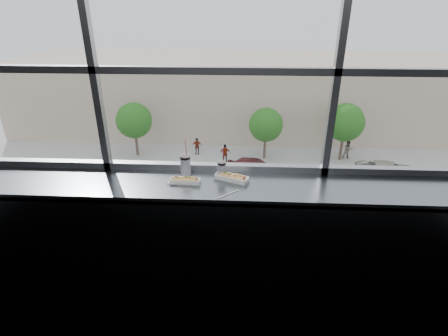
{
  "coord_description": "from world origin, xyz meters",
  "views": [
    {
      "loc": [
        0.24,
        -1.41,
        2.5
      ],
      "look_at": [
        0.1,
        1.23,
        1.25
      ],
      "focal_mm": 28.0,
      "sensor_mm": 36.0,
      "label": 1
    }
  ],
  "objects_px": {
    "hotdog_tray_right": "(232,177)",
    "car_near_e": "(433,223)",
    "loose_straw": "(228,194)",
    "soda_cup_left": "(185,164)",
    "wrapper": "(173,182)",
    "tree_center": "(266,125)",
    "car_near_a": "(20,212)",
    "soda_cup_right": "(222,169)",
    "pedestrian_d": "(348,148)",
    "car_far_b": "(255,164)",
    "car_far_c": "(389,169)",
    "tree_left": "(134,121)",
    "tree_right": "(345,123)",
    "hotdog_tray_left": "(185,180)",
    "pedestrian_a": "(197,144)",
    "car_near_d": "(365,221)",
    "car_near_c": "(235,217)",
    "pedestrian_b": "(225,152)"
  },
  "relations": [
    {
      "from": "hotdog_tray_left",
      "to": "car_far_c",
      "type": "relative_size",
      "value": 0.04
    },
    {
      "from": "hotdog_tray_left",
      "to": "car_near_d",
      "type": "height_order",
      "value": "hotdog_tray_left"
    },
    {
      "from": "tree_left",
      "to": "soda_cup_left",
      "type": "bearing_deg",
      "value": -71.17
    },
    {
      "from": "car_near_c",
      "to": "tree_right",
      "type": "distance_m",
      "value": 15.65
    },
    {
      "from": "car_near_e",
      "to": "soda_cup_left",
      "type": "bearing_deg",
      "value": 137.65
    },
    {
      "from": "hotdog_tray_right",
      "to": "pedestrian_a",
      "type": "distance_m",
      "value": 31.18
    },
    {
      "from": "car_near_e",
      "to": "car_far_c",
      "type": "distance_m",
      "value": 8.0
    },
    {
      "from": "soda_cup_right",
      "to": "loose_straw",
      "type": "bearing_deg",
      "value": -77.39
    },
    {
      "from": "pedestrian_a",
      "to": "tree_center",
      "type": "distance_m",
      "value": 6.98
    },
    {
      "from": "car_far_c",
      "to": "pedestrian_d",
      "type": "relative_size",
      "value": 2.82
    },
    {
      "from": "soda_cup_right",
      "to": "pedestrian_d",
      "type": "bearing_deg",
      "value": 70.1
    },
    {
      "from": "car_far_b",
      "to": "tree_center",
      "type": "relative_size",
      "value": 1.32
    },
    {
      "from": "car_near_e",
      "to": "car_far_b",
      "type": "bearing_deg",
      "value": 49.44
    },
    {
      "from": "car_near_e",
      "to": "tree_left",
      "type": "xyz_separation_m",
      "value": [
        -22.18,
        12.0,
        2.53
      ]
    },
    {
      "from": "car_near_a",
      "to": "tree_right",
      "type": "xyz_separation_m",
      "value": [
        23.92,
        12.0,
        2.7
      ]
    },
    {
      "from": "hotdog_tray_left",
      "to": "pedestrian_a",
      "type": "distance_m",
      "value": 31.19
    },
    {
      "from": "hotdog_tray_right",
      "to": "wrapper",
      "type": "xyz_separation_m",
      "value": [
        -0.5,
        -0.09,
        -0.02
      ]
    },
    {
      "from": "hotdog_tray_left",
      "to": "car_far_c",
      "type": "xyz_separation_m",
      "value": [
        12.85,
        24.27,
        -11.08
      ]
    },
    {
      "from": "tree_left",
      "to": "tree_right",
      "type": "height_order",
      "value": "tree_right"
    },
    {
      "from": "car_far_c",
      "to": "tree_left",
      "type": "relative_size",
      "value": 1.13
    },
    {
      "from": "car_near_d",
      "to": "tree_right",
      "type": "distance_m",
      "value": 12.37
    },
    {
      "from": "soda_cup_left",
      "to": "soda_cup_right",
      "type": "height_order",
      "value": "soda_cup_left"
    },
    {
      "from": "wrapper",
      "to": "tree_center",
      "type": "height_order",
      "value": "wrapper"
    },
    {
      "from": "car_far_b",
      "to": "car_far_c",
      "type": "bearing_deg",
      "value": -85.16
    },
    {
      "from": "loose_straw",
      "to": "soda_cup_left",
      "type": "bearing_deg",
      "value": 97.61
    },
    {
      "from": "car_far_b",
      "to": "soda_cup_left",
      "type": "bearing_deg",
      "value": -179.11
    },
    {
      "from": "hotdog_tray_right",
      "to": "tree_left",
      "type": "xyz_separation_m",
      "value": [
        -10.0,
        28.2,
        -8.57
      ]
    },
    {
      "from": "pedestrian_a",
      "to": "tree_left",
      "type": "bearing_deg",
      "value": -173.79
    },
    {
      "from": "wrapper",
      "to": "car_near_a",
      "type": "relative_size",
      "value": 0.02
    },
    {
      "from": "hotdog_tray_right",
      "to": "pedestrian_d",
      "type": "distance_m",
      "value": 32.18
    },
    {
      "from": "car_near_d",
      "to": "car_far_b",
      "type": "relative_size",
      "value": 0.93
    },
    {
      "from": "hotdog_tray_right",
      "to": "car_far_b",
      "type": "height_order",
      "value": "hotdog_tray_right"
    },
    {
      "from": "hotdog_tray_right",
      "to": "car_near_e",
      "type": "height_order",
      "value": "hotdog_tray_right"
    },
    {
      "from": "wrapper",
      "to": "car_near_a",
      "type": "xyz_separation_m",
      "value": [
        -13.96,
        16.29,
        -11.12
      ]
    },
    {
      "from": "hotdog_tray_left",
      "to": "pedestrian_a",
      "type": "xyz_separation_m",
      "value": [
        -3.85,
        28.9,
        -11.09
      ]
    },
    {
      "from": "soda_cup_left",
      "to": "pedestrian_b",
      "type": "bearing_deg",
      "value": 92.07
    },
    {
      "from": "wrapper",
      "to": "car_near_e",
      "type": "xyz_separation_m",
      "value": [
        12.68,
        16.29,
        -11.08
      ]
    },
    {
      "from": "loose_straw",
      "to": "tree_right",
      "type": "height_order",
      "value": "loose_straw"
    },
    {
      "from": "hotdog_tray_right",
      "to": "car_far_c",
      "type": "height_order",
      "value": "hotdog_tray_right"
    },
    {
      "from": "loose_straw",
      "to": "car_near_a",
      "type": "relative_size",
      "value": 0.04
    },
    {
      "from": "pedestrian_a",
      "to": "pedestrian_d",
      "type": "height_order",
      "value": "pedestrian_d"
    },
    {
      "from": "wrapper",
      "to": "car_near_c",
      "type": "xyz_separation_m",
      "value": [
        0.26,
        16.29,
        -11.02
      ]
    },
    {
      "from": "loose_straw",
      "to": "tree_left",
      "type": "bearing_deg",
      "value": 68.24
    },
    {
      "from": "hotdog_tray_left",
      "to": "soda_cup_left",
      "type": "xyz_separation_m",
      "value": [
        -0.02,
        0.16,
        0.08
      ]
    },
    {
      "from": "car_far_c",
      "to": "pedestrian_b",
      "type": "height_order",
      "value": "pedestrian_b"
    },
    {
      "from": "soda_cup_right",
      "to": "tree_center",
      "type": "relative_size",
      "value": 0.06
    },
    {
      "from": "car_near_a",
      "to": "tree_center",
      "type": "xyz_separation_m",
      "value": [
        16.77,
        12.0,
        2.36
      ]
    },
    {
      "from": "car_near_d",
      "to": "car_far_c",
      "type": "height_order",
      "value": "car_near_d"
    },
    {
      "from": "tree_right",
      "to": "hotdog_tray_left",
      "type": "bearing_deg",
      "value": -109.21
    },
    {
      "from": "loose_straw",
      "to": "car_near_a",
      "type": "distance_m",
      "value": 24.55
    }
  ]
}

